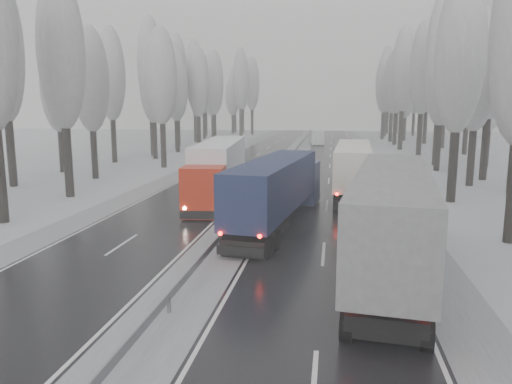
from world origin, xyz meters
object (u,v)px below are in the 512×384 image
(truck_cream_box, at_px, (353,165))
(truck_blue_box, at_px, (279,186))
(truck_red_red, at_px, (216,161))
(box_truck_distant, at_px, (317,137))
(truck_red_white, at_px, (218,166))
(truck_grey_tarp, at_px, (392,212))

(truck_cream_box, bearing_deg, truck_blue_box, -110.42)
(truck_cream_box, distance_m, truck_red_red, 12.20)
(truck_blue_box, distance_m, box_truck_distant, 62.59)
(truck_cream_box, bearing_deg, truck_red_white, -159.38)
(truck_grey_tarp, xyz_separation_m, box_truck_distant, (-5.60, 70.34, -1.33))
(truck_grey_tarp, relative_size, truck_red_white, 1.04)
(truck_grey_tarp, bearing_deg, truck_red_red, 127.84)
(truck_cream_box, bearing_deg, box_truck_distant, 97.71)
(truck_blue_box, bearing_deg, truck_red_red, 124.72)
(truck_cream_box, relative_size, box_truck_distant, 2.23)
(box_truck_distant, relative_size, truck_red_red, 0.47)
(truck_cream_box, bearing_deg, truck_red_red, 171.02)
(truck_blue_box, bearing_deg, truck_red_white, 132.40)
(truck_red_red, bearing_deg, truck_cream_box, -17.77)
(truck_blue_box, distance_m, truck_cream_box, 12.31)
(box_truck_distant, bearing_deg, truck_blue_box, -96.62)
(box_truck_distant, bearing_deg, truck_cream_box, -91.30)
(truck_blue_box, height_order, box_truck_distant, truck_blue_box)
(truck_red_red, bearing_deg, truck_blue_box, -68.81)
(truck_grey_tarp, height_order, truck_red_red, truck_grey_tarp)
(truck_grey_tarp, bearing_deg, truck_blue_box, 133.51)
(truck_red_red, bearing_deg, truck_grey_tarp, -65.28)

